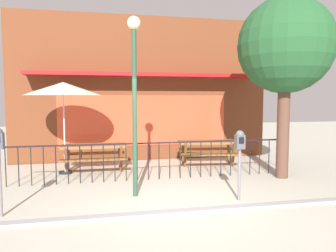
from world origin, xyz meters
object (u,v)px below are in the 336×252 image
Objects in this scene: picnic_table_right at (208,146)px; picnic_table_left at (94,150)px; street_lamp at (134,80)px; street_tree at (286,47)px; parking_meter_far at (240,147)px; patio_umbrella at (63,89)px.

picnic_table_left is at bearing -178.13° from picnic_table_right.
picnic_table_left is 0.48× the size of street_lamp.
picnic_table_right is 3.65m from street_tree.
picnic_table_right is at bearing 81.81° from parking_meter_far.
street_tree is at bearing 39.25° from parking_meter_far.
patio_umbrella reaches higher than parking_meter_far.
picnic_table_left is 5.88m from street_tree.
parking_meter_far is at bearing -19.64° from street_lamp.
street_tree is (5.66, -1.68, 1.06)m from patio_umbrella.
patio_umbrella is 0.67× the size of street_lamp.
parking_meter_far reaches higher than picnic_table_left.
picnic_table_left is 1.25× the size of parking_meter_far.
picnic_table_left is 1.90m from patio_umbrella.
street_tree is (4.87, -1.76, 2.79)m from picnic_table_left.
picnic_table_right is at bearing 1.87° from picnic_table_left.
street_tree is at bearing -52.71° from picnic_table_right.
patio_umbrella is at bearing 139.11° from parking_meter_far.
patio_umbrella is at bearing 163.49° from street_tree.
patio_umbrella is (-4.24, -0.19, 1.73)m from picnic_table_right.
parking_meter_far is at bearing -48.34° from picnic_table_left.
parking_meter_far reaches higher than picnic_table_right.
street_tree is at bearing -19.82° from picnic_table_left.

